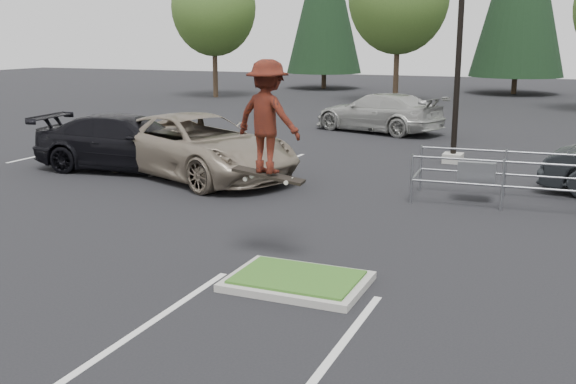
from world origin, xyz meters
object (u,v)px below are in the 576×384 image
at_px(light_pole, 461,15).
at_px(skateboarder, 268,118).
at_px(car_l_tan, 197,145).
at_px(car_l_black, 128,143).
at_px(decid_a, 214,10).
at_px(car_far_silver, 380,113).
at_px(cart_corral, 483,171).

height_order(light_pole, skateboarder, light_pole).
bearing_deg(car_l_tan, car_l_black, 111.97).
height_order(decid_a, car_far_silver, decid_a).
height_order(cart_corral, car_far_silver, car_far_silver).
height_order(light_pole, car_far_silver, light_pole).
height_order(light_pole, car_l_tan, light_pole).
bearing_deg(decid_a, car_far_silver, -39.74).
distance_m(light_pole, car_far_silver, 8.14).
height_order(light_pole, decid_a, light_pole).
bearing_deg(skateboarder, cart_corral, -104.11).
xyz_separation_m(car_l_tan, car_far_silver, (2.41, 11.00, -0.08)).
bearing_deg(car_l_black, decid_a, 15.58).
height_order(decid_a, car_l_tan, decid_a).
bearing_deg(light_pole, car_far_silver, 123.94).
bearing_deg(car_l_black, car_far_silver, -30.73).
bearing_deg(cart_corral, car_l_black, 176.50).
relative_size(light_pole, car_l_tan, 1.57).
xyz_separation_m(light_pole, car_l_tan, (-6.45, -5.00, -3.66)).
distance_m(cart_corral, car_far_silver, 12.33).
distance_m(car_l_tan, car_far_silver, 11.26).
xyz_separation_m(decid_a, car_far_silver, (14.47, -12.03, -4.77)).
bearing_deg(car_l_black, cart_corral, -97.25).
bearing_deg(car_far_silver, car_l_tan, 5.83).
relative_size(cart_corral, skateboarder, 2.03).
relative_size(skateboarder, car_l_tan, 0.33).
bearing_deg(cart_corral, car_l_tan, 176.49).
relative_size(decid_a, skateboarder, 4.18).
distance_m(light_pole, cart_corral, 6.47).
relative_size(decid_a, car_far_silver, 1.58).
xyz_separation_m(light_pole, car_l_black, (-8.82, -5.00, -3.73)).
bearing_deg(car_far_silver, car_l_black, -5.31).
bearing_deg(decid_a, skateboarder, -59.57).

